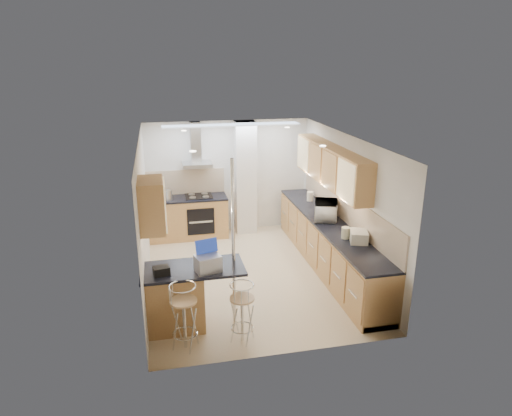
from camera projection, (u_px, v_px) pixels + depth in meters
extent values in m
plane|color=beige|center=(250.00, 275.00, 8.36)|extent=(4.80, 4.80, 0.00)
cube|color=white|center=(228.00, 177.00, 10.20)|extent=(3.60, 0.04, 2.50)
cube|color=white|center=(287.00, 269.00, 5.74)|extent=(3.60, 0.04, 2.50)
cube|color=white|center=(144.00, 217.00, 7.61)|extent=(0.04, 4.80, 2.50)
cube|color=white|center=(346.00, 203.00, 8.33)|extent=(0.04, 4.80, 2.50)
cube|color=white|center=(249.00, 139.00, 7.58)|extent=(3.60, 4.80, 0.02)
cube|color=#BB804B|center=(331.00, 165.00, 8.47)|extent=(0.34, 3.00, 0.72)
cube|color=#BB804B|center=(152.00, 205.00, 6.19)|extent=(0.34, 0.62, 0.72)
cube|color=beige|center=(345.00, 207.00, 8.35)|extent=(0.03, 4.40, 0.56)
cube|color=beige|center=(186.00, 182.00, 10.01)|extent=(1.70, 0.03, 0.56)
cube|color=white|center=(245.00, 178.00, 10.08)|extent=(0.45, 0.40, 2.50)
cube|color=#BBBEC0|center=(197.00, 164.00, 9.71)|extent=(0.62, 0.48, 0.08)
cube|color=#BBBEC0|center=(196.00, 143.00, 9.70)|extent=(0.22, 0.20, 0.88)
cylinder|color=silver|center=(233.00, 244.00, 6.52)|extent=(0.05, 0.05, 2.50)
cube|color=black|center=(201.00, 222.00, 9.74)|extent=(0.58, 0.02, 0.58)
cube|color=black|center=(199.00, 196.00, 9.88)|extent=(0.58, 0.50, 0.02)
cube|color=tan|center=(232.00, 125.00, 9.25)|extent=(2.80, 0.35, 0.02)
cube|color=#BB804B|center=(328.00, 246.00, 8.53)|extent=(0.60, 4.40, 0.88)
cube|color=black|center=(329.00, 223.00, 8.38)|extent=(0.63, 4.40, 0.04)
cube|color=#BB804B|center=(188.00, 218.00, 9.98)|extent=(1.70, 0.60, 0.88)
cube|color=black|center=(187.00, 198.00, 9.84)|extent=(1.70, 0.63, 0.04)
cube|color=#BB804B|center=(194.00, 298.00, 6.65)|extent=(1.35, 0.62, 0.90)
cube|color=black|center=(193.00, 269.00, 6.50)|extent=(1.47, 0.72, 0.04)
imported|color=white|center=(326.00, 210.00, 8.47)|extent=(0.59, 0.70, 0.33)
cube|color=#999BA1|center=(208.00, 263.00, 6.36)|extent=(0.39, 0.33, 0.23)
cube|color=black|center=(161.00, 271.00, 6.27)|extent=(0.24, 0.19, 0.12)
cylinder|color=beige|center=(310.00, 196.00, 9.56)|extent=(0.13, 0.13, 0.19)
cylinder|color=beige|center=(311.00, 195.00, 9.77)|extent=(0.13, 0.13, 0.14)
cylinder|color=beige|center=(346.00, 233.00, 7.58)|extent=(0.18, 0.18, 0.19)
cylinder|color=white|center=(354.00, 232.00, 7.71)|extent=(0.11, 0.11, 0.13)
cube|color=beige|center=(359.00, 236.00, 7.44)|extent=(0.37, 0.42, 0.18)
cylinder|color=#BBBEC0|center=(168.00, 195.00, 9.59)|extent=(0.16, 0.16, 0.23)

